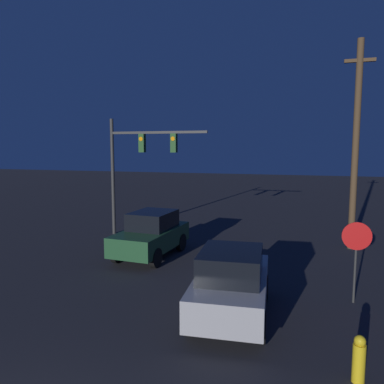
{
  "coord_description": "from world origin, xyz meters",
  "views": [
    {
      "loc": [
        4.0,
        -2.89,
        4.43
      ],
      "look_at": [
        0.0,
        10.27,
        2.79
      ],
      "focal_mm": 35.0,
      "sensor_mm": 36.0,
      "label": 1
    }
  ],
  "objects_px": {
    "utility_pole": "(356,144)",
    "fire_hydrant": "(359,359)",
    "car_far": "(151,234)",
    "traffic_signal_mast": "(136,158)",
    "stop_sign": "(356,246)",
    "car_near": "(231,283)"
  },
  "relations": [
    {
      "from": "traffic_signal_mast",
      "to": "utility_pole",
      "type": "bearing_deg",
      "value": 2.83
    },
    {
      "from": "car_far",
      "to": "stop_sign",
      "type": "bearing_deg",
      "value": 164.34
    },
    {
      "from": "traffic_signal_mast",
      "to": "stop_sign",
      "type": "relative_size",
      "value": 2.49
    },
    {
      "from": "traffic_signal_mast",
      "to": "car_far",
      "type": "bearing_deg",
      "value": -56.13
    },
    {
      "from": "fire_hydrant",
      "to": "car_near",
      "type": "bearing_deg",
      "value": 144.44
    },
    {
      "from": "utility_pole",
      "to": "fire_hydrant",
      "type": "xyz_separation_m",
      "value": [
        -0.93,
        -10.21,
        -4.13
      ]
    },
    {
      "from": "traffic_signal_mast",
      "to": "fire_hydrant",
      "type": "xyz_separation_m",
      "value": [
        9.15,
        -9.71,
        -3.47
      ]
    },
    {
      "from": "car_near",
      "to": "fire_hydrant",
      "type": "distance_m",
      "value": 3.53
    },
    {
      "from": "utility_pole",
      "to": "fire_hydrant",
      "type": "bearing_deg",
      "value": -95.2
    },
    {
      "from": "car_near",
      "to": "stop_sign",
      "type": "distance_m",
      "value": 3.79
    },
    {
      "from": "fire_hydrant",
      "to": "utility_pole",
      "type": "bearing_deg",
      "value": 84.8
    },
    {
      "from": "car_far",
      "to": "utility_pole",
      "type": "height_order",
      "value": "utility_pole"
    },
    {
      "from": "fire_hydrant",
      "to": "car_far",
      "type": "bearing_deg",
      "value": 137.03
    },
    {
      "from": "utility_pole",
      "to": "traffic_signal_mast",
      "type": "bearing_deg",
      "value": -177.17
    },
    {
      "from": "car_far",
      "to": "fire_hydrant",
      "type": "relative_size",
      "value": 4.4
    },
    {
      "from": "car_far",
      "to": "traffic_signal_mast",
      "type": "relative_size",
      "value": 0.7
    },
    {
      "from": "utility_pole",
      "to": "fire_hydrant",
      "type": "distance_m",
      "value": 11.05
    },
    {
      "from": "utility_pole",
      "to": "stop_sign",
      "type": "bearing_deg",
      "value": -95.22
    },
    {
      "from": "car_far",
      "to": "stop_sign",
      "type": "distance_m",
      "value": 7.87
    },
    {
      "from": "traffic_signal_mast",
      "to": "utility_pole",
      "type": "relative_size",
      "value": 0.66
    },
    {
      "from": "car_near",
      "to": "car_far",
      "type": "height_order",
      "value": "same"
    },
    {
      "from": "car_near",
      "to": "car_far",
      "type": "distance_m",
      "value": 6.15
    }
  ]
}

